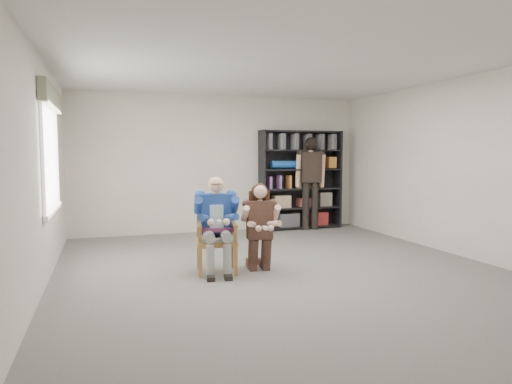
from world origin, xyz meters
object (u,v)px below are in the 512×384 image
object	(u,v)px
bookshelf	(301,180)
standing_man	(311,184)
armchair	(216,236)
seated_man	(216,225)
kneeling_woman	(260,228)

from	to	relation	value
bookshelf	standing_man	xyz separation A→B (m)	(0.14, -0.19, -0.08)
bookshelf	standing_man	bearing A→B (deg)	-53.45
armchair	seated_man	world-z (taller)	seated_man
seated_man	standing_man	distance (m)	3.94
kneeling_woman	standing_man	xyz separation A→B (m)	(2.14, 2.96, 0.37)
seated_man	kneeling_woman	size ratio (longest dim) A/B	1.09
armchair	kneeling_woman	xyz separation A→B (m)	(0.58, -0.12, 0.10)
bookshelf	standing_man	size ratio (longest dim) A/B	1.08
bookshelf	armchair	bearing A→B (deg)	-130.41
kneeling_woman	standing_man	bearing A→B (deg)	62.41
armchair	kneeling_woman	size ratio (longest dim) A/B	0.84
armchair	kneeling_woman	world-z (taller)	kneeling_woman
armchair	bookshelf	bearing A→B (deg)	57.92
armchair	bookshelf	world-z (taller)	bookshelf
seated_man	kneeling_woman	bearing A→B (deg)	-3.36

